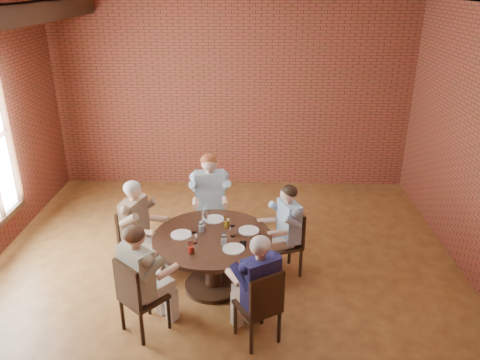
{
  "coord_description": "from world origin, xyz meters",
  "views": [
    {
      "loc": [
        0.38,
        -4.92,
        3.64
      ],
      "look_at": [
        0.21,
        1.0,
        1.12
      ],
      "focal_mm": 35.0,
      "sensor_mm": 36.0,
      "label": 1
    }
  ],
  "objects_px": {
    "chair_c": "(135,238)",
    "diner_c": "(139,229)",
    "dining_table": "(213,252)",
    "chair_d": "(137,295)",
    "diner_e": "(258,289)",
    "diner_b": "(210,201)",
    "chair_e": "(261,305)",
    "smartphone": "(243,244)",
    "chair_b": "(210,209)",
    "chair_a": "(290,239)",
    "diner_d": "(142,279)",
    "diner_a": "(285,231)"
  },
  "relations": [
    {
      "from": "chair_a",
      "to": "diner_a",
      "type": "distance_m",
      "value": 0.16
    },
    {
      "from": "chair_d",
      "to": "diner_c",
      "type": "bearing_deg",
      "value": -37.98
    },
    {
      "from": "dining_table",
      "to": "chair_a",
      "type": "distance_m",
      "value": 1.06
    },
    {
      "from": "chair_a",
      "to": "chair_d",
      "type": "height_order",
      "value": "chair_d"
    },
    {
      "from": "chair_b",
      "to": "diner_e",
      "type": "distance_m",
      "value": 2.24
    },
    {
      "from": "diner_c",
      "to": "chair_d",
      "type": "xyz_separation_m",
      "value": [
        0.23,
        -1.18,
        -0.16
      ]
    },
    {
      "from": "chair_b",
      "to": "smartphone",
      "type": "xyz_separation_m",
      "value": [
        0.51,
        -1.39,
        0.23
      ]
    },
    {
      "from": "diner_b",
      "to": "diner_a",
      "type": "bearing_deg",
      "value": -42.21
    },
    {
      "from": "chair_a",
      "to": "chair_e",
      "type": "height_order",
      "value": "chair_e"
    },
    {
      "from": "diner_b",
      "to": "chair_e",
      "type": "height_order",
      "value": "diner_b"
    },
    {
      "from": "dining_table",
      "to": "smartphone",
      "type": "bearing_deg",
      "value": -25.79
    },
    {
      "from": "diner_b",
      "to": "diner_e",
      "type": "xyz_separation_m",
      "value": [
        0.68,
        -2.03,
        -0.05
      ]
    },
    {
      "from": "chair_c",
      "to": "chair_d",
      "type": "distance_m",
      "value": 1.25
    },
    {
      "from": "diner_a",
      "to": "diner_b",
      "type": "height_order",
      "value": "diner_b"
    },
    {
      "from": "diner_c",
      "to": "chair_d",
      "type": "height_order",
      "value": "diner_c"
    },
    {
      "from": "chair_c",
      "to": "diner_a",
      "type": "bearing_deg",
      "value": -71.61
    },
    {
      "from": "chair_e",
      "to": "diner_a",
      "type": "bearing_deg",
      "value": -134.43
    },
    {
      "from": "dining_table",
      "to": "chair_c",
      "type": "height_order",
      "value": "chair_c"
    },
    {
      "from": "chair_a",
      "to": "chair_e",
      "type": "relative_size",
      "value": 0.99
    },
    {
      "from": "chair_d",
      "to": "dining_table",
      "type": "bearing_deg",
      "value": -90.0
    },
    {
      "from": "chair_d",
      "to": "smartphone",
      "type": "distance_m",
      "value": 1.35
    },
    {
      "from": "dining_table",
      "to": "diner_e",
      "type": "relative_size",
      "value": 1.14
    },
    {
      "from": "chair_e",
      "to": "diner_e",
      "type": "distance_m",
      "value": 0.17
    },
    {
      "from": "chair_a",
      "to": "diner_c",
      "type": "xyz_separation_m",
      "value": [
        -1.97,
        -0.07,
        0.17
      ]
    },
    {
      "from": "chair_e",
      "to": "chair_d",
      "type": "bearing_deg",
      "value": -36.09
    },
    {
      "from": "diner_c",
      "to": "diner_e",
      "type": "bearing_deg",
      "value": -110.92
    },
    {
      "from": "chair_b",
      "to": "diner_e",
      "type": "height_order",
      "value": "diner_e"
    },
    {
      "from": "chair_c",
      "to": "diner_d",
      "type": "xyz_separation_m",
      "value": [
        0.37,
        -1.15,
        0.16
      ]
    },
    {
      "from": "chair_e",
      "to": "diner_d",
      "type": "bearing_deg",
      "value": -39.13
    },
    {
      "from": "chair_b",
      "to": "chair_c",
      "type": "distance_m",
      "value": 1.27
    },
    {
      "from": "dining_table",
      "to": "chair_a",
      "type": "xyz_separation_m",
      "value": [
        0.99,
        0.39,
        -0.03
      ]
    },
    {
      "from": "dining_table",
      "to": "chair_e",
      "type": "distance_m",
      "value": 1.15
    },
    {
      "from": "diner_d",
      "to": "diner_e",
      "type": "distance_m",
      "value": 1.26
    },
    {
      "from": "diner_a",
      "to": "smartphone",
      "type": "xyz_separation_m",
      "value": [
        -0.54,
        -0.55,
        0.12
      ]
    },
    {
      "from": "diner_b",
      "to": "diner_c",
      "type": "relative_size",
      "value": 1.05
    },
    {
      "from": "dining_table",
      "to": "chair_d",
      "type": "distance_m",
      "value": 1.15
    },
    {
      "from": "chair_c",
      "to": "diner_c",
      "type": "distance_m",
      "value": 0.18
    },
    {
      "from": "diner_a",
      "to": "chair_e",
      "type": "xyz_separation_m",
      "value": [
        -0.32,
        -1.35,
        -0.14
      ]
    },
    {
      "from": "diner_a",
      "to": "diner_e",
      "type": "bearing_deg",
      "value": -37.38
    },
    {
      "from": "chair_b",
      "to": "diner_b",
      "type": "xyz_separation_m",
      "value": [
        0.01,
        -0.09,
        0.17
      ]
    },
    {
      "from": "diner_a",
      "to": "diner_d",
      "type": "bearing_deg",
      "value": -75.72
    },
    {
      "from": "chair_c",
      "to": "diner_c",
      "type": "bearing_deg",
      "value": -90.0
    },
    {
      "from": "dining_table",
      "to": "smartphone",
      "type": "xyz_separation_m",
      "value": [
        0.38,
        -0.18,
        0.23
      ]
    },
    {
      "from": "dining_table",
      "to": "chair_a",
      "type": "height_order",
      "value": "chair_a"
    },
    {
      "from": "dining_table",
      "to": "diner_e",
      "type": "distance_m",
      "value": 1.08
    },
    {
      "from": "chair_c",
      "to": "chair_e",
      "type": "bearing_deg",
      "value": -110.85
    },
    {
      "from": "chair_a",
      "to": "chair_c",
      "type": "bearing_deg",
      "value": -110.27
    },
    {
      "from": "chair_b",
      "to": "diner_e",
      "type": "xyz_separation_m",
      "value": [
        0.69,
        -2.12,
        0.12
      ]
    },
    {
      "from": "diner_e",
      "to": "chair_a",
      "type": "bearing_deg",
      "value": -139.42
    },
    {
      "from": "chair_e",
      "to": "smartphone",
      "type": "height_order",
      "value": "chair_e"
    }
  ]
}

